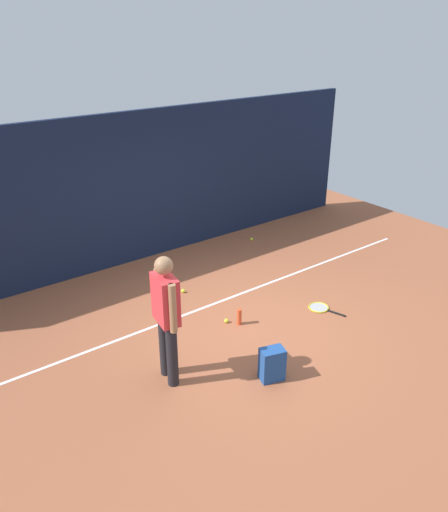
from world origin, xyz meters
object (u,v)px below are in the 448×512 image
(tennis_racket, at_px, (320,308))
(tennis_ball_mid_court, at_px, (183,291))
(tennis_ball_by_fence, at_px, (226,321))
(backpack, at_px, (271,364))
(water_bottle, at_px, (239,317))
(tennis_ball_near_player, at_px, (252,239))
(tennis_player, at_px, (166,313))

(tennis_racket, relative_size, tennis_ball_mid_court, 9.65)
(tennis_ball_by_fence, bearing_deg, tennis_ball_mid_court, 91.15)
(backpack, distance_m, tennis_ball_by_fence, 1.41)
(backpack, height_order, tennis_ball_mid_court, backpack)
(backpack, distance_m, water_bottle, 1.30)
(backpack, distance_m, tennis_ball_near_player, 4.39)
(tennis_ball_near_player, height_order, tennis_ball_by_fence, same)
(tennis_ball_by_fence, bearing_deg, backpack, -103.28)
(tennis_racket, bearing_deg, tennis_ball_mid_court, 22.33)
(tennis_ball_mid_court, bearing_deg, tennis_ball_by_fence, -88.85)
(tennis_player, xyz_separation_m, tennis_ball_mid_court, (1.33, 1.77, -0.93))
(tennis_ball_mid_court, bearing_deg, tennis_ball_near_player, 23.47)
(tennis_player, xyz_separation_m, water_bottle, (1.48, 0.46, -0.84))
(tennis_ball_mid_court, bearing_deg, backpack, -96.73)
(tennis_ball_near_player, distance_m, tennis_ball_mid_court, 2.51)
(tennis_player, distance_m, backpack, 1.49)
(backpack, bearing_deg, tennis_racket, -138.44)
(tennis_racket, height_order, backpack, backpack)
(backpack, xyz_separation_m, tennis_ball_near_player, (2.60, 3.53, -0.18))
(tennis_player, relative_size, tennis_ball_by_fence, 25.76)
(backpack, xyz_separation_m, tennis_ball_mid_court, (0.30, 2.53, -0.18))
(tennis_racket, bearing_deg, backpack, 96.93)
(backpack, relative_size, tennis_ball_by_fence, 6.67)
(tennis_ball_near_player, distance_m, water_bottle, 3.16)
(backpack, bearing_deg, water_bottle, -93.37)
(tennis_player, relative_size, tennis_ball_mid_court, 25.76)
(tennis_racket, height_order, water_bottle, water_bottle)
(backpack, relative_size, tennis_ball_mid_court, 6.67)
(backpack, height_order, water_bottle, backpack)
(backpack, xyz_separation_m, tennis_ball_by_fence, (0.32, 1.36, -0.18))
(tennis_ball_near_player, relative_size, tennis_ball_by_fence, 1.00)
(tennis_racket, distance_m, tennis_ball_by_fence, 1.53)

